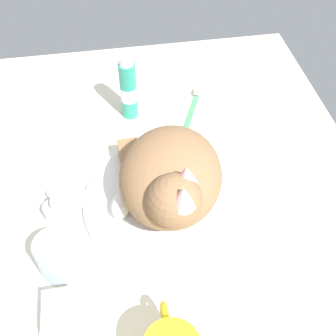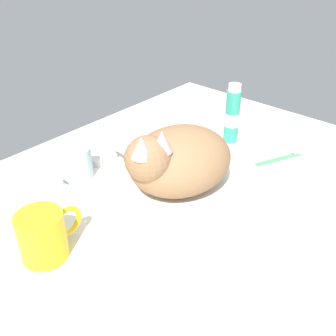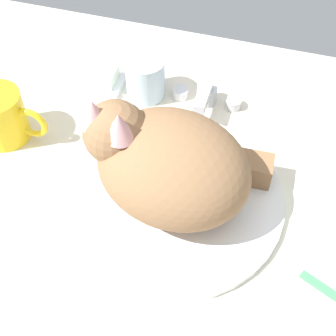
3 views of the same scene
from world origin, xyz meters
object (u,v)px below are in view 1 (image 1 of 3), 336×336
object	(u,v)px
cat	(170,179)
soap_bar	(59,312)
toothpaste_bottle	(128,89)
faucet	(59,209)
rinse_cup	(57,256)
toothbrush	(193,105)

from	to	relation	value
cat	soap_bar	bearing A→B (deg)	132.52
soap_bar	toothpaste_bottle	distance (cm)	50.08
faucet	rinse_cup	world-z (taller)	rinse_cup
faucet	rinse_cup	distance (cm)	11.11
rinse_cup	cat	bearing A→B (deg)	-64.48
faucet	rinse_cup	xyz separation A→B (cm)	(-11.00, -0.09, 1.59)
soap_bar	toothbrush	world-z (taller)	soap_bar
rinse_cup	faucet	bearing A→B (deg)	0.47
rinse_cup	toothbrush	distance (cm)	49.48
faucet	cat	size ratio (longest dim) A/B	0.45
cat	toothpaste_bottle	distance (cm)	28.45
cat	toothpaste_bottle	size ratio (longest dim) A/B	1.78
rinse_cup	toothbrush	world-z (taller)	rinse_cup
faucet	soap_bar	bearing A→B (deg)	-179.88
cat	soap_bar	size ratio (longest dim) A/B	4.13
rinse_cup	soap_bar	bearing A→B (deg)	179.71
faucet	cat	world-z (taller)	cat
rinse_cup	soap_bar	world-z (taller)	rinse_cup
soap_bar	toothbrush	bearing A→B (deg)	-33.53
faucet	rinse_cup	size ratio (longest dim) A/B	1.63
cat	toothpaste_bottle	world-z (taller)	cat
cat	rinse_cup	xyz separation A→B (cm)	(-9.90, 20.74, -4.50)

